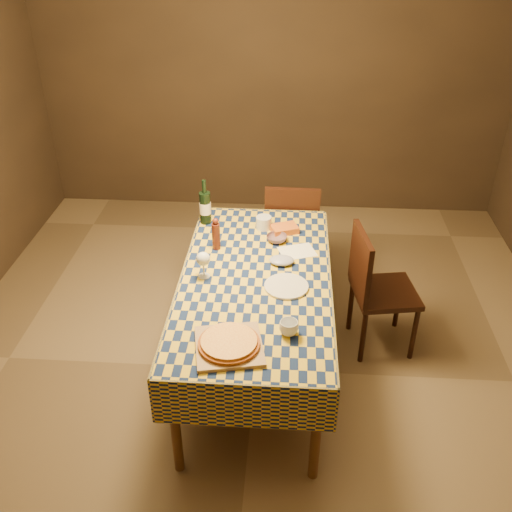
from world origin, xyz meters
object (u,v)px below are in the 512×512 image
cutting_board (229,346)px  white_plate (286,286)px  wine_bottle (205,207)px  chair_right (374,285)px  dining_table (255,288)px  pizza (229,342)px  chair_far (292,228)px  bowl (277,239)px

cutting_board → white_plate: cutting_board is taller
wine_bottle → chair_right: (1.20, -0.36, -0.37)m
dining_table → wine_bottle: wine_bottle is taller
chair_right → cutting_board: bearing=-132.1°
pizza → chair_far: 1.78m
pizza → chair_right: bearing=47.9°
cutting_board → bowl: (0.21, 1.11, 0.01)m
bowl → chair_far: bearing=80.5°
bowl → wine_bottle: bearing=155.7°
dining_table → cutting_board: bearing=-98.2°
bowl → white_plate: size_ratio=0.52×
pizza → white_plate: 0.64m
wine_bottle → white_plate: size_ratio=1.24×
dining_table → chair_far: 1.11m
pizza → cutting_board: bearing=0.0°
chair_far → chair_right: 0.94m
pizza → wine_bottle: bearing=103.1°
cutting_board → pizza: (0.00, 0.00, 0.03)m
cutting_board → chair_far: 1.78m
pizza → dining_table: bearing=81.8°
dining_table → white_plate: (0.19, -0.09, 0.08)m
dining_table → white_plate: white_plate is taller
dining_table → pizza: 0.67m
white_plate → dining_table: bearing=155.5°
bowl → chair_right: size_ratio=0.15×
chair_far → cutting_board: bearing=-100.3°
dining_table → pizza: pizza is taller
wine_bottle → chair_right: 1.31m
white_plate → cutting_board: bearing=-116.9°
cutting_board → pizza: 0.03m
wine_bottle → chair_far: (0.63, 0.39, -0.37)m
wine_bottle → chair_right: bearing=-16.6°
chair_far → wine_bottle: bearing=-148.3°
chair_far → chair_right: same height
white_plate → chair_far: chair_far is taller
wine_bottle → white_plate: 0.99m
chair_far → dining_table: bearing=-101.5°
dining_table → chair_right: (0.80, 0.33, -0.17)m
dining_table → wine_bottle: size_ratio=5.53×
wine_bottle → white_plate: wine_bottle is taller
bowl → chair_far: size_ratio=0.15×
cutting_board → chair_far: bearing=79.7°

